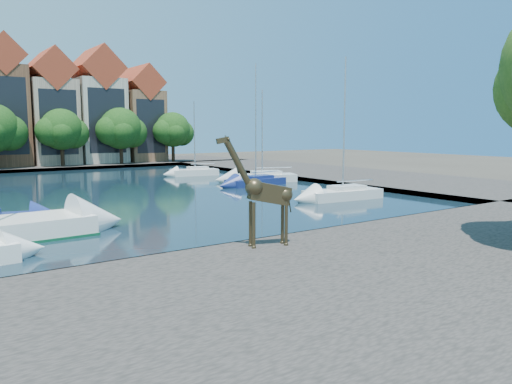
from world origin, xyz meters
TOP-DOWN VIEW (x-y plane):
  - ground at (0.00, 0.00)m, footprint 160.00×160.00m
  - water_basin at (0.00, 24.00)m, footprint 38.00×50.00m
  - near_quay at (0.00, -7.00)m, footprint 50.00×14.00m
  - far_quay at (0.00, 56.00)m, footprint 60.00×16.00m
  - right_quay at (25.00, 24.00)m, footprint 14.00×52.00m
  - townhouse_center at (-4.00, 55.99)m, footprint 5.44×9.18m
  - townhouse_east_inner at (2.00, 55.99)m, footprint 5.94×9.18m
  - townhouse_east_mid at (8.50, 55.99)m, footprint 6.43×9.18m
  - townhouse_east_end at (15.00, 55.99)m, footprint 5.44×9.18m
  - far_tree_mid_east at (2.10, 50.49)m, footprint 7.02×5.40m
  - far_tree_east at (10.11, 50.49)m, footprint 7.54×5.80m
  - far_tree_far_east at (18.09, 50.49)m, footprint 6.76×5.20m
  - giraffe_statue at (-2.89, -1.44)m, footprint 3.18×1.14m
  - sailboat_right_a at (12.00, 8.85)m, footprint 6.36×2.80m
  - sailboat_right_b at (12.00, 20.34)m, footprint 6.11×2.63m
  - sailboat_right_c at (14.39, 22.63)m, footprint 7.10×4.64m
  - sailboat_right_d at (12.00, 32.43)m, footprint 5.43×2.67m

SIDE VIEW (x-z plane):
  - ground at x=0.00m, z-range 0.00..0.00m
  - water_basin at x=0.00m, z-range 0.00..0.08m
  - near_quay at x=0.00m, z-range 0.00..0.50m
  - far_quay at x=0.00m, z-range 0.00..0.50m
  - right_quay at x=25.00m, z-range 0.00..0.50m
  - sailboat_right_b at x=12.00m, z-range -5.04..6.25m
  - sailboat_right_d at x=12.00m, z-range -3.56..4.82m
  - sailboat_right_a at x=12.00m, z-range -4.64..5.94m
  - sailboat_right_c at x=14.39m, z-range -3.92..5.22m
  - giraffe_statue at x=-2.89m, z-range 0.46..5.06m
  - far_tree_far_east at x=18.09m, z-range 1.40..8.76m
  - far_tree_mid_east at x=2.10m, z-range 1.37..8.89m
  - far_tree_east at x=10.11m, z-range 1.32..9.16m
  - townhouse_east_end at x=15.00m, z-range -0.11..14.32m
  - townhouse_east_inner at x=2.00m, z-range -0.16..15.63m
  - townhouse_east_mid at x=8.50m, z-range -0.22..16.43m
  - townhouse_center at x=-4.00m, z-range -0.10..16.83m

